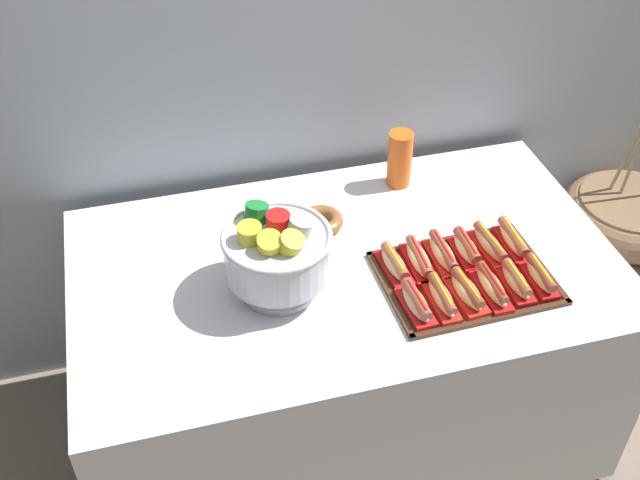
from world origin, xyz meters
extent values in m
plane|color=#7A6B5B|center=(0.00, 0.00, 0.00)|extent=(10.00, 10.00, 0.00)
cube|color=#9EA8B2|center=(0.00, 0.57, 1.30)|extent=(6.00, 0.10, 2.60)
cube|color=silver|center=(0.00, 0.00, 0.40)|extent=(1.60, 0.94, 0.73)
cylinder|color=black|center=(0.68, -0.35, 0.02)|extent=(0.05, 0.05, 0.04)
cylinder|color=black|center=(-0.68, 0.35, 0.02)|extent=(0.05, 0.05, 0.04)
cylinder|color=black|center=(0.68, 0.35, 0.02)|extent=(0.05, 0.05, 0.04)
cylinder|color=brown|center=(1.19, 0.26, 0.29)|extent=(0.39, 0.39, 0.57)
torus|color=brown|center=(1.19, 0.26, 0.07)|extent=(0.56, 0.56, 0.13)
torus|color=brown|center=(1.19, 0.26, 0.22)|extent=(0.57, 0.57, 0.13)
torus|color=brown|center=(1.19, 0.26, 0.36)|extent=(0.53, 0.53, 0.13)
torus|color=brown|center=(1.19, 0.26, 0.50)|extent=(0.49, 0.49, 0.13)
cube|color=#472B19|center=(0.31, -0.16, 0.77)|extent=(0.49, 0.37, 0.01)
cube|color=#472B19|center=(0.31, -0.33, 0.78)|extent=(0.48, 0.03, 0.01)
cube|color=#472B19|center=(0.31, 0.01, 0.78)|extent=(0.48, 0.03, 0.01)
cube|color=#472B19|center=(0.08, -0.16, 0.78)|extent=(0.02, 0.36, 0.01)
cube|color=#472B19|center=(0.54, -0.15, 0.78)|extent=(0.02, 0.36, 0.01)
cube|color=red|center=(0.12, -0.25, 0.78)|extent=(0.07, 0.17, 0.02)
ellipsoid|color=tan|center=(0.12, -0.25, 0.81)|extent=(0.06, 0.15, 0.04)
cylinder|color=#9E4C38|center=(0.12, -0.25, 0.82)|extent=(0.04, 0.15, 0.03)
cylinder|color=red|center=(0.12, -0.25, 0.83)|extent=(0.01, 0.12, 0.01)
cube|color=red|center=(0.20, -0.24, 0.78)|extent=(0.06, 0.17, 0.02)
ellipsoid|color=beige|center=(0.20, -0.24, 0.81)|extent=(0.05, 0.16, 0.04)
cylinder|color=#9E4C38|center=(0.20, -0.24, 0.82)|extent=(0.03, 0.15, 0.03)
cylinder|color=yellow|center=(0.20, -0.24, 0.83)|extent=(0.01, 0.13, 0.01)
cube|color=red|center=(0.27, -0.24, 0.78)|extent=(0.08, 0.17, 0.02)
ellipsoid|color=#E0BC7F|center=(0.27, -0.24, 0.81)|extent=(0.07, 0.16, 0.04)
cylinder|color=brown|center=(0.27, -0.24, 0.82)|extent=(0.04, 0.15, 0.03)
cylinder|color=yellow|center=(0.27, -0.24, 0.84)|extent=(0.02, 0.13, 0.01)
cube|color=#B21414|center=(0.35, -0.24, 0.78)|extent=(0.06, 0.18, 0.02)
ellipsoid|color=#E0BC7F|center=(0.35, -0.24, 0.81)|extent=(0.05, 0.17, 0.04)
cylinder|color=brown|center=(0.35, -0.24, 0.82)|extent=(0.03, 0.16, 0.03)
cylinder|color=red|center=(0.35, -0.24, 0.83)|extent=(0.01, 0.13, 0.01)
cube|color=#B21414|center=(0.42, -0.24, 0.78)|extent=(0.06, 0.16, 0.02)
ellipsoid|color=tan|center=(0.42, -0.24, 0.81)|extent=(0.05, 0.14, 0.04)
cylinder|color=#A8563D|center=(0.42, -0.24, 0.82)|extent=(0.03, 0.14, 0.03)
cylinder|color=yellow|center=(0.42, -0.24, 0.83)|extent=(0.01, 0.12, 0.01)
cube|color=#B21414|center=(0.50, -0.24, 0.78)|extent=(0.06, 0.16, 0.02)
ellipsoid|color=#E0BC7F|center=(0.50, -0.24, 0.81)|extent=(0.05, 0.14, 0.04)
cylinder|color=brown|center=(0.50, -0.24, 0.82)|extent=(0.03, 0.14, 0.03)
cylinder|color=yellow|center=(0.50, -0.24, 0.83)|extent=(0.01, 0.12, 0.01)
cube|color=#B21414|center=(0.12, -0.08, 0.78)|extent=(0.07, 0.17, 0.02)
ellipsoid|color=tan|center=(0.12, -0.08, 0.81)|extent=(0.06, 0.16, 0.04)
cylinder|color=#A8563D|center=(0.12, -0.08, 0.82)|extent=(0.04, 0.15, 0.03)
cylinder|color=yellow|center=(0.12, -0.08, 0.83)|extent=(0.02, 0.12, 0.01)
cube|color=#B21414|center=(0.20, -0.08, 0.78)|extent=(0.07, 0.18, 0.02)
ellipsoid|color=beige|center=(0.20, -0.08, 0.80)|extent=(0.06, 0.17, 0.04)
cylinder|color=#A8563D|center=(0.20, -0.08, 0.82)|extent=(0.03, 0.16, 0.03)
cylinder|color=red|center=(0.20, -0.08, 0.83)|extent=(0.01, 0.14, 0.01)
cube|color=red|center=(0.27, -0.08, 0.78)|extent=(0.06, 0.18, 0.02)
ellipsoid|color=#E0BC7F|center=(0.27, -0.08, 0.81)|extent=(0.05, 0.17, 0.04)
cylinder|color=#9E4C38|center=(0.27, -0.08, 0.82)|extent=(0.03, 0.16, 0.03)
cylinder|color=red|center=(0.27, -0.08, 0.83)|extent=(0.01, 0.14, 0.01)
cube|color=#B21414|center=(0.35, -0.07, 0.78)|extent=(0.07, 0.16, 0.02)
ellipsoid|color=beige|center=(0.35, -0.07, 0.81)|extent=(0.05, 0.14, 0.04)
cylinder|color=#9E4C38|center=(0.35, -0.07, 0.82)|extent=(0.04, 0.14, 0.03)
cylinder|color=red|center=(0.35, -0.07, 0.84)|extent=(0.01, 0.12, 0.01)
cube|color=red|center=(0.42, -0.07, 0.78)|extent=(0.07, 0.19, 0.02)
ellipsoid|color=tan|center=(0.42, -0.07, 0.81)|extent=(0.06, 0.17, 0.04)
cylinder|color=#9E4C38|center=(0.42, -0.07, 0.82)|extent=(0.04, 0.17, 0.03)
cylinder|color=yellow|center=(0.42, -0.07, 0.83)|extent=(0.02, 0.14, 0.01)
cube|color=#B21414|center=(0.50, -0.07, 0.78)|extent=(0.06, 0.18, 0.02)
ellipsoid|color=beige|center=(0.50, -0.07, 0.81)|extent=(0.05, 0.16, 0.04)
cylinder|color=#A8563D|center=(0.50, -0.07, 0.82)|extent=(0.03, 0.16, 0.03)
cylinder|color=yellow|center=(0.50, -0.07, 0.83)|extent=(0.01, 0.14, 0.01)
cylinder|color=silver|center=(-0.22, -0.06, 0.78)|extent=(0.22, 0.22, 0.02)
cone|color=silver|center=(-0.22, -0.06, 0.81)|extent=(0.08, 0.08, 0.05)
cylinder|color=silver|center=(-0.22, -0.06, 0.90)|extent=(0.29, 0.29, 0.13)
torus|color=silver|center=(-0.22, -0.06, 0.96)|extent=(0.30, 0.30, 0.02)
cylinder|color=#B7BCC6|center=(-0.16, -0.07, 0.95)|extent=(0.11, 0.09, 0.14)
cylinder|color=red|center=(-0.20, -0.03, 0.95)|extent=(0.07, 0.07, 0.13)
cylinder|color=#197A33|center=(-0.26, 0.02, 0.95)|extent=(0.11, 0.11, 0.13)
cylinder|color=yellow|center=(-0.29, -0.05, 0.95)|extent=(0.09, 0.10, 0.13)
cylinder|color=yellow|center=(-0.24, -0.10, 0.95)|extent=(0.10, 0.12, 0.15)
cylinder|color=yellow|center=(-0.20, -0.11, 0.95)|extent=(0.10, 0.11, 0.15)
cylinder|color=#EA5B19|center=(0.28, 0.34, 0.82)|extent=(0.08, 0.08, 0.10)
cylinder|color=#EA5B19|center=(0.28, 0.34, 0.84)|extent=(0.08, 0.08, 0.10)
cylinder|color=#EA5B19|center=(0.28, 0.34, 0.85)|extent=(0.08, 0.08, 0.10)
cylinder|color=#EA5B19|center=(0.28, 0.34, 0.87)|extent=(0.08, 0.08, 0.10)
cylinder|color=#EA5B19|center=(0.28, 0.34, 0.89)|extent=(0.08, 0.08, 0.10)
cylinder|color=#EA5B19|center=(0.28, 0.34, 0.91)|extent=(0.08, 0.08, 0.10)
torus|color=brown|center=(-0.03, 0.18, 0.79)|extent=(0.14, 0.14, 0.04)
camera|label=1|loc=(-0.51, -1.60, 2.27)|focal=42.93mm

